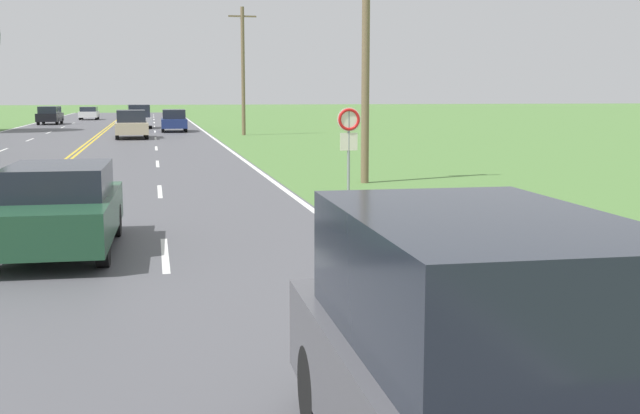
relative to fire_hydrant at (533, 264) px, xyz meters
name	(u,v)px	position (x,y,z in m)	size (l,w,h in m)	color
fire_hydrant	(533,264)	(0.00, 0.00, 0.00)	(0.43, 0.27, 0.72)	red
traffic_sign	(349,131)	(-0.34, 9.35, 1.41)	(0.60, 0.10, 2.37)	gray
utility_pole_midground	(366,60)	(1.19, 13.51, 3.33)	(1.80, 0.24, 7.10)	brown
utility_pole_far	(243,69)	(0.72, 42.51, 3.90)	(1.80, 0.24, 8.22)	brown
car_dark_grey_suv_nearest	(477,354)	(-3.06, -5.28, 0.64)	(1.98, 4.10, 1.94)	black
car_dark_green_sedan_approaching	(59,207)	(-6.75, 4.19, 0.41)	(1.99, 4.55, 1.50)	black
car_champagne_sedan_mid_near	(131,124)	(-6.40, 40.08, 0.50)	(2.09, 4.80, 1.71)	black
car_dark_blue_suv_mid_far	(174,120)	(-3.63, 48.15, 0.48)	(1.82, 4.34, 1.58)	black
car_silver_van_receding	(139,116)	(-6.16, 54.50, 0.59)	(2.01, 4.76, 1.84)	black
car_black_hatchback_distant	(50,115)	(-13.97, 64.20, 0.47)	(1.95, 4.23, 1.58)	black
car_white_hatchback_horizon	(89,113)	(-11.54, 76.38, 0.36)	(1.87, 3.72, 1.33)	black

